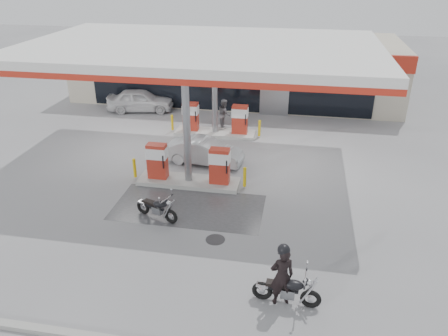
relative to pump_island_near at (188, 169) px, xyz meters
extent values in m
plane|color=gray|center=(0.00, -2.00, -0.71)|extent=(90.00, 90.00, 0.00)
cube|color=#4C4C4F|center=(0.50, -2.00, -0.71)|extent=(6.00, 3.00, 0.00)
cylinder|color=#38383A|center=(2.00, -4.00, -0.71)|extent=(0.70, 0.70, 0.01)
cube|color=#B6AE98|center=(0.00, 14.00, 1.29)|extent=(22.00, 8.00, 4.00)
cube|color=black|center=(0.00, 9.97, 0.69)|extent=(18.00, 0.10, 2.60)
cube|color=#B52516|center=(0.00, 9.90, 2.79)|extent=(22.00, 0.25, 1.00)
cube|color=navy|center=(7.00, 9.85, 2.79)|extent=(3.50, 0.12, 0.80)
cube|color=gray|center=(3.00, 9.93, 0.39)|extent=(1.80, 0.14, 2.20)
cube|color=silver|center=(0.00, 3.00, 4.59)|extent=(16.00, 10.00, 0.60)
cube|color=#B52516|center=(0.00, -1.95, 4.41)|extent=(16.00, 0.12, 0.24)
cube|color=#B52516|center=(0.00, 7.95, 4.41)|extent=(16.00, 0.12, 0.24)
cylinder|color=gray|center=(0.00, 0.00, 1.88)|extent=(0.32, 0.32, 5.00)
cylinder|color=gray|center=(0.00, 6.00, 1.88)|extent=(0.32, 0.32, 5.00)
cube|color=#9E9E99|center=(0.00, 0.00, -0.62)|extent=(4.50, 1.30, 0.18)
cube|color=#A1281A|center=(-1.40, 0.00, 0.27)|extent=(0.85, 0.48, 1.60)
cube|color=#A1281A|center=(1.40, 0.00, 0.27)|extent=(0.85, 0.48, 1.60)
cube|color=silver|center=(-1.40, 0.00, 0.67)|extent=(0.88, 0.52, 0.50)
cube|color=silver|center=(1.40, 0.00, 0.67)|extent=(0.88, 0.52, 0.50)
cylinder|color=gold|center=(-2.50, 0.00, -0.17)|extent=(0.14, 0.14, 0.90)
cylinder|color=gold|center=(2.50, 0.00, -0.17)|extent=(0.14, 0.14, 0.90)
cube|color=#9E9E99|center=(0.00, 6.00, -0.62)|extent=(4.50, 1.30, 0.18)
cube|color=#A1281A|center=(-1.40, 6.00, 0.27)|extent=(0.85, 0.48, 1.60)
cube|color=#A1281A|center=(1.40, 6.00, 0.27)|extent=(0.85, 0.48, 1.60)
cube|color=silver|center=(-1.40, 6.00, 0.67)|extent=(0.88, 0.52, 0.50)
cube|color=silver|center=(1.40, 6.00, 0.67)|extent=(0.88, 0.52, 0.50)
cylinder|color=gold|center=(-2.50, 6.00, -0.17)|extent=(0.14, 0.14, 0.90)
cylinder|color=gold|center=(2.50, 6.00, -0.17)|extent=(0.14, 0.14, 0.90)
torus|color=black|center=(5.34, -6.77, -0.40)|extent=(0.62, 0.18, 0.61)
torus|color=black|center=(3.94, -6.68, -0.40)|extent=(0.62, 0.18, 0.61)
cube|color=gray|center=(4.68, -6.73, -0.32)|extent=(0.42, 0.27, 0.31)
cube|color=black|center=(4.53, -6.72, -0.22)|extent=(0.92, 0.16, 0.08)
ellipsoid|color=black|center=(4.83, -6.74, 0.00)|extent=(0.59, 0.36, 0.29)
cube|color=black|center=(4.32, -6.71, -0.06)|extent=(0.58, 0.28, 0.10)
cylinder|color=silver|center=(5.14, -6.76, 0.31)|extent=(0.09, 0.78, 0.04)
sphere|color=silver|center=(5.26, -6.77, 0.19)|extent=(0.18, 0.18, 0.18)
cylinder|color=silver|center=(4.18, -6.55, -0.42)|extent=(0.92, 0.14, 0.08)
imported|color=black|center=(4.48, -6.72, 0.25)|extent=(0.81, 0.65, 1.92)
torus|color=black|center=(0.14, -3.23, -0.42)|extent=(0.60, 0.33, 0.59)
torus|color=black|center=(-1.12, -2.77, -0.42)|extent=(0.60, 0.33, 0.59)
cube|color=gray|center=(-0.45, -3.02, -0.34)|extent=(0.45, 0.35, 0.29)
cube|color=black|center=(-0.59, -2.97, -0.24)|extent=(0.86, 0.39, 0.08)
ellipsoid|color=black|center=(-0.32, -3.07, -0.03)|extent=(0.62, 0.48, 0.27)
cube|color=black|center=(-0.77, -2.90, -0.09)|extent=(0.58, 0.40, 0.10)
cylinder|color=silver|center=(-0.04, -3.17, 0.27)|extent=(0.29, 0.71, 0.04)
sphere|color=silver|center=(0.07, -3.21, 0.15)|extent=(0.18, 0.18, 0.18)
cylinder|color=silver|center=(-0.87, -2.72, -0.44)|extent=(0.85, 0.37, 0.08)
imported|color=silver|center=(-5.57, 9.20, 0.01)|extent=(4.47, 2.46, 1.44)
imported|color=#5D5D63|center=(0.34, 7.00, 0.17)|extent=(0.92, 1.03, 1.76)
imported|color=#A6AAAE|center=(0.23, 2.20, -0.09)|extent=(3.87, 1.72, 1.24)
imported|color=black|center=(-4.50, 11.50, -0.18)|extent=(3.85, 2.13, 1.06)
camera|label=1|loc=(4.60, -16.62, 8.46)|focal=35.00mm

